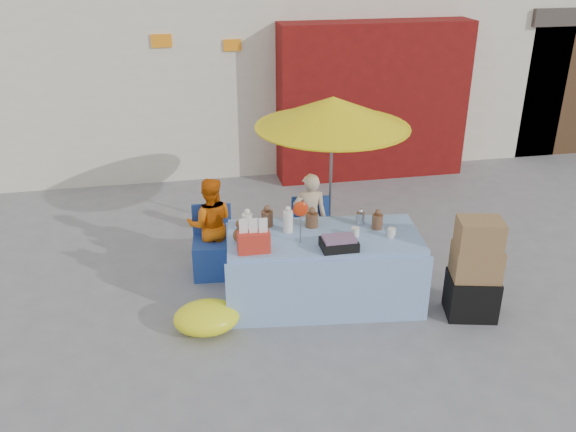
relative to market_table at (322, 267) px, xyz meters
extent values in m
plane|color=slate|center=(-0.40, -0.38, -0.43)|extent=(80.00, 80.00, 0.00)
cube|color=silver|center=(-0.40, 6.62, 1.82)|extent=(12.00, 5.00, 4.50)
cube|color=maroon|center=(1.80, 3.82, 0.87)|extent=(3.20, 0.60, 2.60)
cube|color=#4C331E|center=(6.10, 5.62, 0.77)|extent=(2.60, 3.00, 2.40)
cube|color=#3F3833|center=(6.10, 5.62, 2.12)|extent=(2.80, 3.20, 0.30)
cube|color=orange|center=(-1.60, 4.10, 1.92)|extent=(0.32, 0.04, 0.20)
cube|color=orange|center=(-0.50, 4.10, 1.82)|extent=(0.28, 0.04, 0.18)
cube|color=#89AEDB|center=(0.01, 0.00, -0.01)|extent=(2.22, 1.19, 0.84)
cube|color=#89AEDB|center=(-0.05, -0.49, -0.04)|extent=(2.17, 0.29, 0.78)
cube|color=#89AEDB|center=(0.07, 0.49, -0.04)|extent=(2.17, 0.29, 0.78)
cylinder|color=white|center=(-0.80, 0.27, 0.51)|extent=(0.14, 0.14, 0.20)
cylinder|color=brown|center=(-0.57, 0.35, 0.50)|extent=(0.15, 0.15, 0.18)
cylinder|color=white|center=(-0.37, 0.16, 0.53)|extent=(0.12, 0.12, 0.25)
cylinder|color=brown|center=(-0.08, 0.24, 0.49)|extent=(0.16, 0.16, 0.16)
cylinder|color=#B2B2B7|center=(0.48, 0.19, 0.47)|extent=(0.11, 0.11, 0.13)
cylinder|color=brown|center=(0.63, 0.04, 0.49)|extent=(0.14, 0.14, 0.17)
cylinder|color=white|center=(0.34, -0.09, 0.46)|extent=(0.10, 0.10, 0.10)
cylinder|color=white|center=(0.72, -0.19, 0.46)|extent=(0.10, 0.10, 0.10)
sphere|color=brown|center=(-0.91, 0.00, 0.49)|extent=(0.17, 0.17, 0.17)
ellipsoid|color=red|center=(-0.29, -0.13, 0.80)|extent=(0.17, 0.08, 0.17)
cube|color=red|center=(-0.81, -0.24, 0.52)|extent=(0.35, 0.19, 0.22)
cube|color=black|center=(0.08, -0.34, 0.46)|extent=(0.41, 0.31, 0.10)
cube|color=#203F93|center=(-1.17, 0.84, -0.21)|extent=(0.52, 0.50, 0.45)
cube|color=#203F93|center=(-1.15, 1.06, 0.22)|extent=(0.48, 0.09, 0.40)
cube|color=#203F93|center=(0.08, 0.84, -0.21)|extent=(0.52, 0.50, 0.45)
cube|color=#203F93|center=(0.10, 1.06, 0.22)|extent=(0.48, 0.09, 0.40)
imported|color=#D95E0B|center=(-1.17, 0.99, 0.18)|extent=(0.63, 0.51, 1.21)
imported|color=beige|center=(0.08, 0.99, 0.16)|extent=(0.46, 0.32, 1.18)
cylinder|color=gray|center=(0.38, 1.14, 0.57)|extent=(0.04, 0.04, 2.00)
cone|color=yellow|center=(0.38, 1.14, 1.47)|extent=(1.90, 1.90, 0.38)
cylinder|color=yellow|center=(0.38, 1.14, 1.29)|extent=(1.90, 1.90, 0.02)
cube|color=black|center=(1.54, -0.60, -0.19)|extent=(0.61, 0.54, 0.48)
cube|color=#8D623F|center=(1.54, -0.60, 0.23)|extent=(0.57, 0.49, 0.36)
cube|color=#8D623F|center=(1.52, -0.62, 0.57)|extent=(0.53, 0.44, 0.33)
ellipsoid|color=#FAFA1A|center=(-1.34, -0.35, -0.27)|extent=(0.88, 0.81, 0.32)
camera|label=1|loc=(-1.54, -5.81, 3.41)|focal=38.00mm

